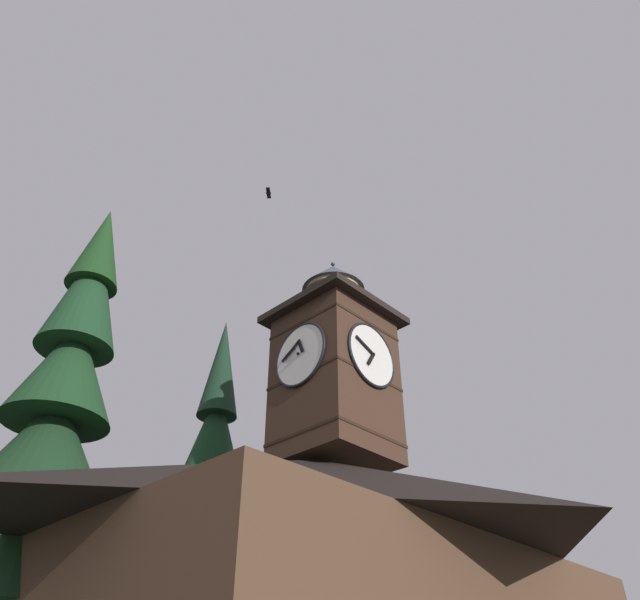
# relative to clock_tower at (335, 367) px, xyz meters

# --- Properties ---
(clock_tower) EXTENTS (3.87, 3.87, 8.01)m
(clock_tower) POSITION_rel_clock_tower_xyz_m (0.00, 0.00, 0.00)
(clock_tower) COLOR #422B1E
(clock_tower) RESTS_ON building_main
(pine_tree_behind) EXTENTS (4.95, 4.95, 16.31)m
(pine_tree_behind) POSITION_rel_clock_tower_xyz_m (0.17, -6.24, -4.93)
(pine_tree_behind) COLOR #473323
(pine_tree_behind) RESTS_ON ground_plane
(pine_tree_aside) EXTENTS (4.94, 4.94, 16.30)m
(pine_tree_aside) POSITION_rel_clock_tower_xyz_m (7.39, -3.57, -5.03)
(pine_tree_aside) COLOR #473323
(pine_tree_aside) RESTS_ON ground_plane
(moon) EXTENTS (2.18, 2.18, 2.18)m
(moon) POSITION_rel_clock_tower_xyz_m (-13.05, -25.76, 3.23)
(moon) COLOR silver
(flying_bird_high) EXTENTS (0.57, 0.54, 0.13)m
(flying_bird_high) POSITION_rel_clock_tower_xyz_m (1.71, -2.05, 8.42)
(flying_bird_high) COLOR black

